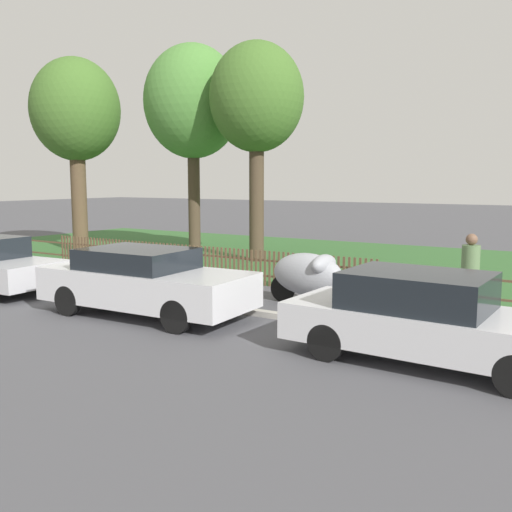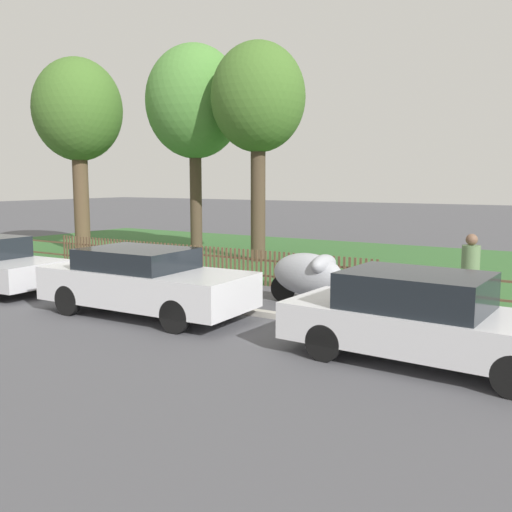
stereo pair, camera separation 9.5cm
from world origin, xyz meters
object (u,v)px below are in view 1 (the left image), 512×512
object	(u,v)px
tree_behind_motorcycle	(193,103)
tree_nearest_kerb	(76,112)
tree_mid_park	(257,100)
pedestrian_near_fence	(470,272)
parked_car_black_saloon	(144,281)
parked_car_navy_estate	(427,318)
covered_motorcycle	(309,274)

from	to	relation	value
tree_behind_motorcycle	tree_nearest_kerb	bearing A→B (deg)	-155.03
tree_mid_park	pedestrian_near_fence	bearing A→B (deg)	-31.56
tree_mid_park	parked_car_black_saloon	bearing A→B (deg)	-74.30
parked_car_navy_estate	pedestrian_near_fence	size ratio (longest dim) A/B	2.57
parked_car_navy_estate	covered_motorcycle	bearing A→B (deg)	143.42
tree_behind_motorcycle	covered_motorcycle	bearing A→B (deg)	-37.02
covered_motorcycle	tree_nearest_kerb	bearing A→B (deg)	165.04
tree_mid_park	pedestrian_near_fence	xyz separation A→B (m)	(8.12, -4.99, -4.50)
parked_car_navy_estate	pedestrian_near_fence	xyz separation A→B (m)	(-0.02, 3.18, 0.29)
parked_car_black_saloon	tree_nearest_kerb	bearing A→B (deg)	143.08
parked_car_navy_estate	tree_mid_park	xyz separation A→B (m)	(-8.14, 8.17, 4.79)
parked_car_black_saloon	tree_mid_park	bearing A→B (deg)	103.65
covered_motorcycle	tree_mid_park	distance (m)	8.69
covered_motorcycle	tree_behind_motorcycle	distance (m)	11.02
tree_behind_motorcycle	tree_mid_park	bearing A→B (deg)	-8.46
parked_car_navy_estate	tree_nearest_kerb	size ratio (longest dim) A/B	0.60
pedestrian_near_fence	parked_car_navy_estate	bearing A→B (deg)	175.59
parked_car_black_saloon	tree_behind_motorcycle	world-z (taller)	tree_behind_motorcycle
parked_car_black_saloon	covered_motorcycle	bearing A→B (deg)	44.66
parked_car_navy_estate	tree_nearest_kerb	xyz separation A→B (m)	(-15.38, 6.69, 4.68)
covered_motorcycle	tree_mid_park	xyz separation A→B (m)	(-4.78, 5.47, 4.78)
tree_behind_motorcycle	pedestrian_near_fence	xyz separation A→B (m)	(11.20, -5.45, -4.67)
parked_car_navy_estate	tree_mid_park	world-z (taller)	tree_mid_park
tree_nearest_kerb	tree_mid_park	bearing A→B (deg)	11.54
tree_nearest_kerb	tree_behind_motorcycle	distance (m)	4.60
covered_motorcycle	tree_behind_motorcycle	bearing A→B (deg)	146.38
parked_car_navy_estate	tree_nearest_kerb	world-z (taller)	tree_nearest_kerb
parked_car_navy_estate	tree_nearest_kerb	bearing A→B (deg)	158.73
tree_mid_park	pedestrian_near_fence	distance (m)	10.54
parked_car_navy_estate	tree_behind_motorcycle	size ratio (longest dim) A/B	0.58
parked_car_black_saloon	pedestrian_near_fence	size ratio (longest dim) A/B	2.63
tree_nearest_kerb	parked_car_black_saloon	bearing A→B (deg)	-34.87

